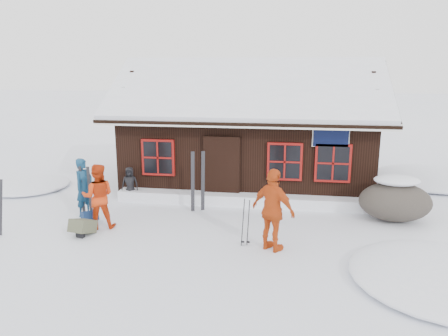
{
  "coord_description": "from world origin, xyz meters",
  "views": [
    {
      "loc": [
        2.96,
        -10.36,
        4.15
      ],
      "look_at": [
        1.11,
        1.54,
        1.3
      ],
      "focal_mm": 35.0,
      "sensor_mm": 36.0,
      "label": 1
    }
  ],
  "objects": [
    {
      "name": "skier_teal",
      "position": [
        -2.7,
        0.62,
        0.82
      ],
      "size": [
        0.55,
        0.69,
        1.65
      ],
      "primitive_type": "imported",
      "rotation": [
        0.0,
        0.0,
        1.28
      ],
      "color": "navy",
      "rests_on": "ground"
    },
    {
      "name": "ground",
      "position": [
        0.0,
        0.0,
        0.0
      ],
      "size": [
        120.0,
        120.0,
        0.0
      ],
      "primitive_type": "plane",
      "color": "white",
      "rests_on": "ground"
    },
    {
      "name": "mountain_hut",
      "position": [
        1.5,
        4.98,
        1.58
      ],
      "size": [
        8.9,
        6.09,
        4.42
      ],
      "color": "black",
      "rests_on": "ground"
    },
    {
      "name": "backpack_blue",
      "position": [
        -2.31,
        0.05,
        0.14
      ],
      "size": [
        0.61,
        0.63,
        0.27
      ],
      "primitive_type": "cube",
      "rotation": [
        0.0,
        0.0,
        0.67
      ],
      "color": "navy",
      "rests_on": "ground"
    },
    {
      "name": "boulder",
      "position": [
        5.82,
        1.55,
        0.57
      ],
      "size": [
        1.92,
        1.44,
        1.13
      ],
      "color": "#433D36",
      "rests_on": "ground"
    },
    {
      "name": "backpack_olive",
      "position": [
        -2.09,
        -0.78,
        0.16
      ],
      "size": [
        0.55,
        0.66,
        0.32
      ],
      "primitive_type": "cube",
      "rotation": [
        0.0,
        0.0,
        -0.19
      ],
      "color": "#4B4E38",
      "rests_on": "ground"
    },
    {
      "name": "ski_poles",
      "position": [
        1.98,
        -0.78,
        0.55
      ],
      "size": [
        0.21,
        0.1,
        1.17
      ],
      "color": "black",
      "rests_on": "ground"
    },
    {
      "name": "snow_mounds",
      "position": [
        1.65,
        1.86,
        0.0
      ],
      "size": [
        20.6,
        13.2,
        0.48
      ],
      "color": "white",
      "rests_on": "ground"
    },
    {
      "name": "skier_orange_left",
      "position": [
        -1.91,
        -0.21,
        0.85
      ],
      "size": [
        0.98,
        0.85,
        1.7
      ],
      "primitive_type": "imported",
      "rotation": [
        0.0,
        0.0,
        3.43
      ],
      "color": "red",
      "rests_on": "ground"
    },
    {
      "name": "skier_crouched",
      "position": [
        -1.97,
        2.2,
        0.53
      ],
      "size": [
        0.55,
        0.39,
        1.06
      ],
      "primitive_type": "imported",
      "rotation": [
        0.0,
        0.0,
        0.1
      ],
      "color": "black",
      "rests_on": "ground"
    },
    {
      "name": "ski_pair_mid",
      "position": [
        -2.59,
        0.5,
        0.7
      ],
      "size": [
        0.36,
        0.08,
        1.5
      ],
      "rotation": [
        0.0,
        0.0,
        -0.15
      ],
      "color": "black",
      "rests_on": "ground"
    },
    {
      "name": "snow_drift",
      "position": [
        1.5,
        2.25,
        0.17
      ],
      "size": [
        7.6,
        0.6,
        0.35
      ],
      "primitive_type": "cube",
      "color": "white",
      "rests_on": "ground"
    },
    {
      "name": "ski_pair_right",
      "position": [
        0.35,
        1.52,
        0.86
      ],
      "size": [
        0.41,
        0.19,
        1.81
      ],
      "rotation": [
        0.0,
        0.0,
        0.4
      ],
      "color": "black",
      "rests_on": "ground"
    },
    {
      "name": "skier_orange_right",
      "position": [
        2.62,
        -0.96,
        0.96
      ],
      "size": [
        1.2,
        1.01,
        1.92
      ],
      "primitive_type": "imported",
      "rotation": [
        0.0,
        0.0,
        2.56
      ],
      "color": "#C34414",
      "rests_on": "ground"
    }
  ]
}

